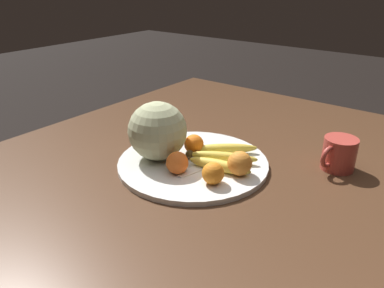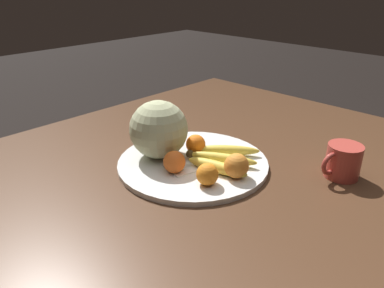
{
  "view_description": "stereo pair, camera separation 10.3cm",
  "coord_description": "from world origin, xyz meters",
  "px_view_note": "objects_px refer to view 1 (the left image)",
  "views": [
    {
      "loc": [
        -0.8,
        -0.57,
        1.27
      ],
      "look_at": [
        -0.06,
        0.0,
        0.84
      ],
      "focal_mm": 35.0,
      "sensor_mm": 36.0,
      "label": 1
    },
    {
      "loc": [
        -0.73,
        -0.65,
        1.27
      ],
      "look_at": [
        -0.06,
        0.0,
        0.84
      ],
      "focal_mm": 35.0,
      "sensor_mm": 36.0,
      "label": 2
    }
  ],
  "objects_px": {
    "kitchen_table": "(204,184)",
    "fruit_bowl": "(192,162)",
    "melon": "(158,131)",
    "orange_front_right": "(213,173)",
    "ceramic_mug": "(339,154)",
    "banana_bunch": "(221,157)",
    "orange_back_left": "(240,163)",
    "orange_mid_center": "(194,144)",
    "produce_tag": "(190,171)",
    "orange_front_left": "(177,163)"
  },
  "relations": [
    {
      "from": "kitchen_table",
      "to": "fruit_bowl",
      "type": "height_order",
      "value": "fruit_bowl"
    },
    {
      "from": "melon",
      "to": "orange_front_right",
      "type": "relative_size",
      "value": 2.94
    },
    {
      "from": "orange_front_right",
      "to": "ceramic_mug",
      "type": "bearing_deg",
      "value": -35.89
    },
    {
      "from": "fruit_bowl",
      "to": "banana_bunch",
      "type": "bearing_deg",
      "value": -60.5
    },
    {
      "from": "ceramic_mug",
      "to": "kitchen_table",
      "type": "bearing_deg",
      "value": 117.4
    },
    {
      "from": "melon",
      "to": "orange_front_right",
      "type": "distance_m",
      "value": 0.21
    },
    {
      "from": "orange_back_left",
      "to": "orange_mid_center",
      "type": "bearing_deg",
      "value": 80.39
    },
    {
      "from": "kitchen_table",
      "to": "orange_back_left",
      "type": "relative_size",
      "value": 22.26
    },
    {
      "from": "banana_bunch",
      "to": "produce_tag",
      "type": "bearing_deg",
      "value": -135.86
    },
    {
      "from": "melon",
      "to": "fruit_bowl",
      "type": "bearing_deg",
      "value": -62.07
    },
    {
      "from": "banana_bunch",
      "to": "produce_tag",
      "type": "height_order",
      "value": "banana_bunch"
    },
    {
      "from": "produce_tag",
      "to": "melon",
      "type": "bearing_deg",
      "value": 96.06
    },
    {
      "from": "orange_mid_center",
      "to": "produce_tag",
      "type": "xyz_separation_m",
      "value": [
        -0.1,
        -0.06,
        -0.03
      ]
    },
    {
      "from": "melon",
      "to": "produce_tag",
      "type": "xyz_separation_m",
      "value": [
        -0.01,
        -0.12,
        -0.08
      ]
    },
    {
      "from": "orange_mid_center",
      "to": "banana_bunch",
      "type": "bearing_deg",
      "value": -89.47
    },
    {
      "from": "kitchen_table",
      "to": "melon",
      "type": "distance_m",
      "value": 0.23
    },
    {
      "from": "banana_bunch",
      "to": "ceramic_mug",
      "type": "bearing_deg",
      "value": 9.04
    },
    {
      "from": "orange_front_right",
      "to": "orange_mid_center",
      "type": "xyz_separation_m",
      "value": [
        0.11,
        0.14,
        0.0
      ]
    },
    {
      "from": "orange_front_right",
      "to": "ceramic_mug",
      "type": "xyz_separation_m",
      "value": [
        0.29,
        -0.21,
        0.0
      ]
    },
    {
      "from": "orange_mid_center",
      "to": "produce_tag",
      "type": "bearing_deg",
      "value": -148.43
    },
    {
      "from": "kitchen_table",
      "to": "orange_front_right",
      "type": "distance_m",
      "value": 0.21
    },
    {
      "from": "orange_front_right",
      "to": "ceramic_mug",
      "type": "distance_m",
      "value": 0.36
    },
    {
      "from": "fruit_bowl",
      "to": "orange_front_left",
      "type": "distance_m",
      "value": 0.09
    },
    {
      "from": "melon",
      "to": "orange_mid_center",
      "type": "distance_m",
      "value": 0.12
    },
    {
      "from": "produce_tag",
      "to": "orange_back_left",
      "type": "bearing_deg",
      "value": -45.55
    },
    {
      "from": "kitchen_table",
      "to": "ceramic_mug",
      "type": "bearing_deg",
      "value": -62.6
    },
    {
      "from": "kitchen_table",
      "to": "banana_bunch",
      "type": "distance_m",
      "value": 0.14
    },
    {
      "from": "kitchen_table",
      "to": "ceramic_mug",
      "type": "distance_m",
      "value": 0.39
    },
    {
      "from": "orange_front_right",
      "to": "orange_mid_center",
      "type": "distance_m",
      "value": 0.18
    },
    {
      "from": "fruit_bowl",
      "to": "ceramic_mug",
      "type": "xyz_separation_m",
      "value": [
        0.23,
        -0.33,
        0.04
      ]
    },
    {
      "from": "melon",
      "to": "orange_front_right",
      "type": "xyz_separation_m",
      "value": [
        -0.02,
        -0.2,
        -0.05
      ]
    },
    {
      "from": "melon",
      "to": "banana_bunch",
      "type": "relative_size",
      "value": 0.75
    },
    {
      "from": "fruit_bowl",
      "to": "orange_mid_center",
      "type": "height_order",
      "value": "orange_mid_center"
    },
    {
      "from": "ceramic_mug",
      "to": "banana_bunch",
      "type": "bearing_deg",
      "value": 125.49
    },
    {
      "from": "orange_front_right",
      "to": "orange_mid_center",
      "type": "relative_size",
      "value": 0.98
    },
    {
      "from": "fruit_bowl",
      "to": "orange_front_left",
      "type": "relative_size",
      "value": 7.1
    },
    {
      "from": "kitchen_table",
      "to": "banana_bunch",
      "type": "bearing_deg",
      "value": -102.28
    },
    {
      "from": "kitchen_table",
      "to": "orange_mid_center",
      "type": "bearing_deg",
      "value": 120.4
    },
    {
      "from": "orange_mid_center",
      "to": "ceramic_mug",
      "type": "bearing_deg",
      "value": -62.37
    },
    {
      "from": "ceramic_mug",
      "to": "orange_front_left",
      "type": "bearing_deg",
      "value": 134.05
    },
    {
      "from": "orange_front_left",
      "to": "produce_tag",
      "type": "xyz_separation_m",
      "value": [
        0.02,
        -0.02,
        -0.03
      ]
    },
    {
      "from": "produce_tag",
      "to": "banana_bunch",
      "type": "bearing_deg",
      "value": -7.14
    },
    {
      "from": "banana_bunch",
      "to": "orange_mid_center",
      "type": "relative_size",
      "value": 3.84
    },
    {
      "from": "melon",
      "to": "banana_bunch",
      "type": "xyz_separation_m",
      "value": [
        0.09,
        -0.16,
        -0.07
      ]
    },
    {
      "from": "kitchen_table",
      "to": "orange_back_left",
      "type": "bearing_deg",
      "value": -107.27
    },
    {
      "from": "fruit_bowl",
      "to": "ceramic_mug",
      "type": "height_order",
      "value": "ceramic_mug"
    },
    {
      "from": "produce_tag",
      "to": "orange_front_right",
      "type": "bearing_deg",
      "value": -84.56
    },
    {
      "from": "produce_tag",
      "to": "ceramic_mug",
      "type": "bearing_deg",
      "value": -33.73
    },
    {
      "from": "orange_front_right",
      "to": "orange_mid_center",
      "type": "bearing_deg",
      "value": 52.7
    },
    {
      "from": "orange_front_left",
      "to": "ceramic_mug",
      "type": "distance_m",
      "value": 0.44
    }
  ]
}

